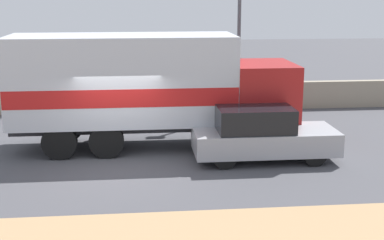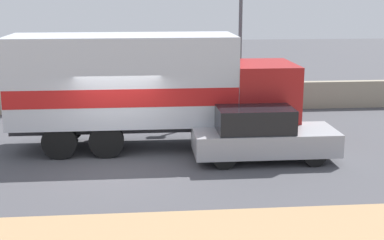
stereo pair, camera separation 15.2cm
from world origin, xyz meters
TOP-DOWN VIEW (x-y plane):
  - ground_plane at (0.00, 0.00)m, footprint 80.00×80.00m
  - stone_wall_backdrop at (0.00, 7.07)m, footprint 60.00×0.35m
  - street_lamp at (4.53, 5.96)m, footprint 0.56×0.28m
  - box_truck at (0.81, 1.82)m, footprint 8.86×2.44m
  - car_hatchback at (4.16, 0.15)m, footprint 4.21×1.75m

SIDE VIEW (x-z plane):
  - ground_plane at x=0.00m, z-range 0.00..0.00m
  - stone_wall_backdrop at x=0.00m, z-range 0.00..1.14m
  - car_hatchback at x=4.16m, z-range -0.02..1.60m
  - box_truck at x=0.81m, z-range 0.19..3.77m
  - street_lamp at x=4.53m, z-range 0.54..6.72m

